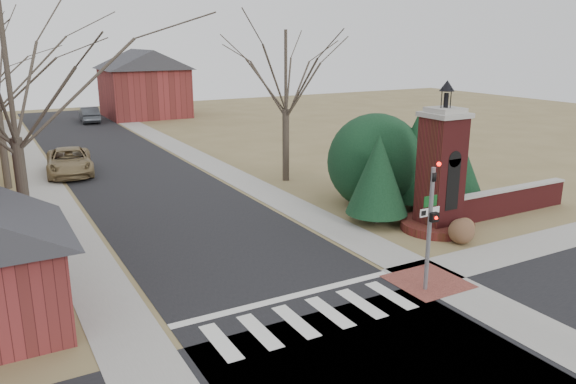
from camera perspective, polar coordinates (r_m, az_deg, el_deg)
ground at (r=16.79m, az=4.01°, el=-13.67°), size 120.00×120.00×0.00m
main_street at (r=36.10m, az=-15.43°, el=1.79°), size 8.00×70.00×0.01m
cross_street at (r=14.75m, az=10.73°, el=-18.41°), size 120.00×8.00×0.01m
crosswalk_zone at (r=17.37m, az=2.54°, el=-12.54°), size 8.00×2.20×0.02m
stop_bar at (r=18.53m, az=0.06°, el=-10.66°), size 8.00×0.35×0.02m
sidewalk_right_main at (r=37.62m, az=-7.75°, el=2.76°), size 2.00×60.00×0.02m
sidewalk_left at (r=35.29m, az=-23.62°, el=0.75°), size 2.00×60.00×0.02m
curb_apron at (r=20.21m, az=14.03°, el=-8.83°), size 2.40×2.40×0.02m
traffic_signal_pole at (r=18.69m, az=14.31°, el=-2.40°), size 0.28×0.41×4.50m
sign_post at (r=20.71m, az=14.13°, el=-2.50°), size 0.90×0.07×2.75m
brick_gate_monument at (r=25.02m, az=15.20°, el=1.01°), size 3.20×3.20×6.47m
brick_garden_wall at (r=28.65m, az=21.46°, el=-0.85°), size 7.50×0.50×1.30m
house_distant_right at (r=62.50m, az=-14.45°, el=10.79°), size 8.80×8.80×7.30m
evergreen_near at (r=25.28m, az=9.12°, el=1.82°), size 2.80×2.80×4.10m
evergreen_mid at (r=28.20m, az=12.94°, el=3.65°), size 3.40×3.40×4.70m
evergreen_far at (r=29.02m, az=17.11°, el=2.27°), size 2.40×2.40×3.30m
evergreen_mass at (r=28.26m, az=8.88°, el=3.47°), size 4.80×4.80×4.80m
bare_tree_0 at (r=21.25m, az=-26.83°, el=12.58°), size 8.05×8.05×11.15m
bare_tree_3 at (r=32.30m, az=-0.23°, el=12.80°), size 7.00×7.00×9.70m
pickup_truck at (r=37.14m, az=-21.32°, el=2.90°), size 3.29×5.96×1.58m
distant_car at (r=59.84m, az=-19.53°, el=7.44°), size 1.99×4.82×1.55m
dry_shrub_left at (r=24.00m, az=17.19°, el=-3.83°), size 1.05×1.05×1.05m
dry_shrub_right at (r=24.84m, az=17.50°, el=-3.47°), size 0.84×0.84×0.84m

